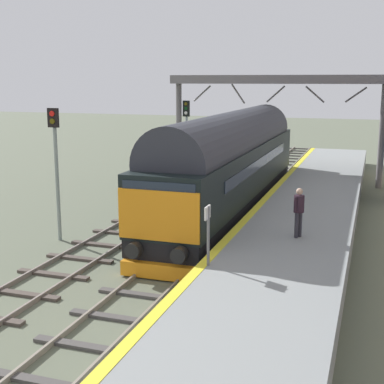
# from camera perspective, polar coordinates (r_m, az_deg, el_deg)

# --- Properties ---
(ground_plane) EXTENTS (140.00, 140.00, 0.00)m
(ground_plane) POSITION_cam_1_polar(r_m,az_deg,el_deg) (21.76, 1.46, -4.62)
(ground_plane) COLOR #5D6451
(ground_plane) RESTS_ON ground
(track_main) EXTENTS (2.50, 60.00, 0.15)m
(track_main) POSITION_cam_1_polar(r_m,az_deg,el_deg) (21.74, 1.46, -4.48)
(track_main) COLOR gray
(track_main) RESTS_ON ground
(track_adjacent_west) EXTENTS (2.50, 60.00, 0.15)m
(track_adjacent_west) POSITION_cam_1_polar(r_m,az_deg,el_deg) (22.88, -6.43, -3.73)
(track_adjacent_west) COLOR slate
(track_adjacent_west) RESTS_ON ground
(station_platform) EXTENTS (4.00, 44.00, 1.01)m
(station_platform) POSITION_cam_1_polar(r_m,az_deg,el_deg) (20.89, 10.97, -4.10)
(station_platform) COLOR gray
(station_platform) RESTS_ON ground
(diesel_locomotive) EXTENTS (2.74, 17.92, 4.68)m
(diesel_locomotive) POSITION_cam_1_polar(r_m,az_deg,el_deg) (24.78, 4.06, 3.23)
(diesel_locomotive) COLOR black
(diesel_locomotive) RESTS_ON ground
(signal_post_mid) EXTENTS (0.44, 0.22, 5.07)m
(signal_post_mid) POSITION_cam_1_polar(r_m,az_deg,el_deg) (21.17, -14.01, 3.21)
(signal_post_mid) COLOR gray
(signal_post_mid) RESTS_ON ground
(signal_post_far) EXTENTS (0.44, 0.22, 4.81)m
(signal_post_far) POSITION_cam_1_polar(r_m,az_deg,el_deg) (34.71, -0.58, 6.66)
(signal_post_far) COLOR gray
(signal_post_far) RESTS_ON ground
(platform_number_sign) EXTENTS (0.10, 0.44, 1.69)m
(platform_number_sign) POSITION_cam_1_polar(r_m,az_deg,el_deg) (15.06, 1.67, -3.56)
(platform_number_sign) COLOR slate
(platform_number_sign) RESTS_ON station_platform
(waiting_passenger) EXTENTS (0.46, 0.47, 1.64)m
(waiting_passenger) POSITION_cam_1_polar(r_m,az_deg,el_deg) (18.15, 11.09, -1.64)
(waiting_passenger) COLOR #333038
(waiting_passenger) RESTS_ON station_platform
(overhead_footbridge) EXTENTS (12.58, 2.00, 6.36)m
(overhead_footbridge) POSITION_cam_1_polar(r_m,az_deg,el_deg) (33.08, 8.76, 10.94)
(overhead_footbridge) COLOR slate
(overhead_footbridge) RESTS_ON ground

